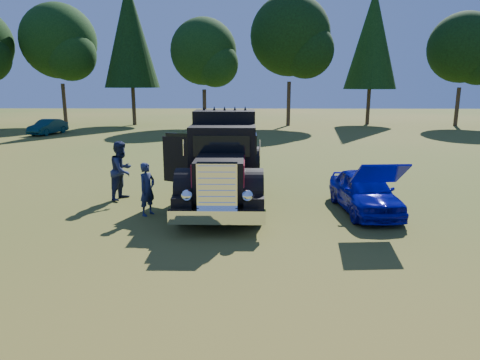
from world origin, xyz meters
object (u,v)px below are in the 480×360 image
at_px(spectator_far, 122,170).
at_px(distant_teal_car, 48,127).
at_px(diamond_t_truck, 223,165).
at_px(spectator_near, 147,189).
at_px(hotrod_coupe, 365,191).

xyz_separation_m(spectator_far, distant_teal_car, (-11.50, 19.38, -0.41)).
height_order(diamond_t_truck, spectator_far, diamond_t_truck).
height_order(spectator_near, distant_teal_car, spectator_near).
bearing_deg(diamond_t_truck, hotrod_coupe, -12.26).
distance_m(hotrod_coupe, distant_teal_car, 28.40).
distance_m(spectator_far, distant_teal_car, 22.54).
bearing_deg(distant_teal_car, diamond_t_truck, -41.30).
height_order(diamond_t_truck, distant_teal_car, diamond_t_truck).
height_order(spectator_near, spectator_far, spectator_far).
xyz_separation_m(diamond_t_truck, spectator_near, (-2.21, -1.42, -0.48)).
distance_m(diamond_t_truck, spectator_far, 3.52).
bearing_deg(diamond_t_truck, distant_teal_car, 127.14).
relative_size(spectator_far, distant_teal_car, 0.56).
relative_size(spectator_near, spectator_far, 0.80).
xyz_separation_m(diamond_t_truck, spectator_far, (-3.49, 0.42, -0.28)).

